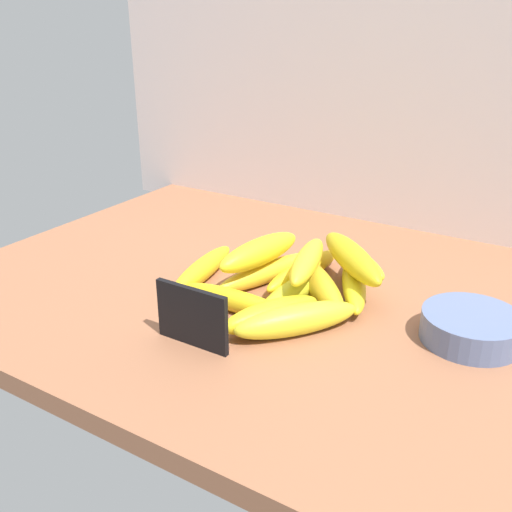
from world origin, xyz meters
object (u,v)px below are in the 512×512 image
(banana_12, at_px, (261,251))
(banana_0, at_px, (269,271))
(banana_5, at_px, (271,314))
(banana_9, at_px, (355,260))
(banana_2, at_px, (297,320))
(banana_7, at_px, (237,301))
(banana_1, at_px, (301,270))
(banana_3, at_px, (292,293))
(banana_10, at_px, (352,258))
(banana_4, at_px, (203,269))
(banana_11, at_px, (307,261))
(banana_6, at_px, (354,283))
(fruit_bowl, at_px, (471,327))
(chalkboard_sign, at_px, (192,319))
(banana_8, at_px, (318,283))

(banana_12, bearing_deg, banana_0, 57.63)
(banana_5, height_order, banana_9, banana_9)
(banana_2, bearing_deg, banana_12, 138.12)
(banana_12, bearing_deg, banana_7, -78.85)
(banana_1, height_order, banana_9, banana_9)
(banana_2, bearing_deg, banana_5, -175.81)
(banana_0, bearing_deg, banana_1, 37.92)
(banana_3, bearing_deg, banana_1, 108.86)
(banana_10, bearing_deg, banana_3, -123.89)
(banana_4, relative_size, banana_11, 1.17)
(banana_1, distance_m, banana_6, 0.09)
(banana_1, xyz_separation_m, banana_12, (-0.05, -0.05, 0.04))
(banana_0, height_order, banana_9, banana_9)
(banana_0, distance_m, banana_4, 0.11)
(banana_3, distance_m, banana_9, 0.12)
(banana_1, bearing_deg, banana_9, 5.13)
(fruit_bowl, bearing_deg, banana_4, -175.58)
(banana_0, height_order, banana_2, banana_2)
(banana_4, bearing_deg, banana_9, 21.53)
(banana_2, xyz_separation_m, banana_3, (-0.05, 0.07, -0.00))
(banana_2, relative_size, banana_5, 1.17)
(chalkboard_sign, xyz_separation_m, banana_3, (0.06, 0.17, -0.02))
(banana_6, xyz_separation_m, banana_12, (-0.14, -0.04, 0.04))
(banana_7, bearing_deg, banana_1, 78.52)
(banana_3, height_order, banana_7, banana_3)
(banana_5, bearing_deg, banana_7, 169.12)
(banana_10, relative_size, banana_11, 1.15)
(banana_2, relative_size, banana_9, 1.22)
(banana_6, bearing_deg, banana_12, -162.69)
(banana_5, bearing_deg, banana_2, 4.19)
(banana_5, relative_size, banana_11, 0.93)
(banana_2, distance_m, banana_8, 0.12)
(banana_9, bearing_deg, fruit_bowl, -16.72)
(chalkboard_sign, height_order, banana_4, chalkboard_sign)
(banana_7, distance_m, banana_8, 0.14)
(banana_11, bearing_deg, banana_2, -69.66)
(banana_8, bearing_deg, banana_11, -137.20)
(banana_6, height_order, banana_12, banana_12)
(banana_0, bearing_deg, banana_6, 13.39)
(chalkboard_sign, xyz_separation_m, banana_12, (-0.02, 0.21, 0.02))
(banana_1, xyz_separation_m, banana_3, (0.03, -0.08, 0.00))
(banana_7, xyz_separation_m, banana_11, (0.06, 0.10, 0.04))
(fruit_bowl, xyz_separation_m, banana_8, (-0.24, 0.01, 0.00))
(banana_10, distance_m, banana_12, 0.14)
(banana_8, bearing_deg, banana_7, -125.31)
(banana_2, bearing_deg, banana_8, 102.56)
(fruit_bowl, xyz_separation_m, banana_4, (-0.42, -0.03, -0.00))
(banana_0, height_order, banana_11, banana_11)
(banana_7, height_order, banana_9, banana_9)
(banana_5, relative_size, banana_6, 0.78)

